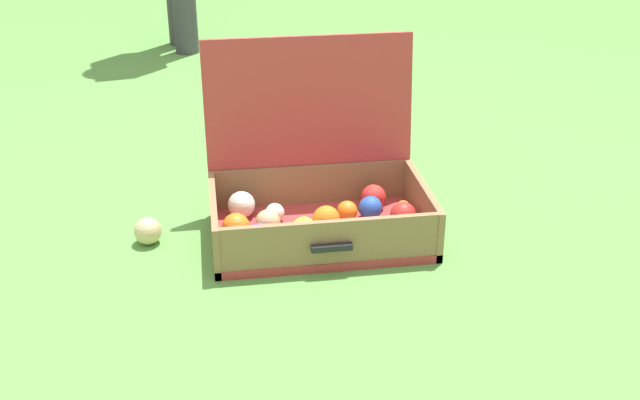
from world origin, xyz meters
name	(u,v)px	position (x,y,z in m)	size (l,w,h in m)	color
ground_plane	(306,239)	(0.00, 0.00, 0.00)	(16.00, 16.00, 0.00)	#569342
open_suitcase	(316,194)	(0.04, 0.06, 0.12)	(0.62, 0.46, 0.53)	#B23838
stray_ball_on_grass	(148,231)	(-0.45, 0.04, 0.04)	(0.08, 0.08, 0.08)	#D1B784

